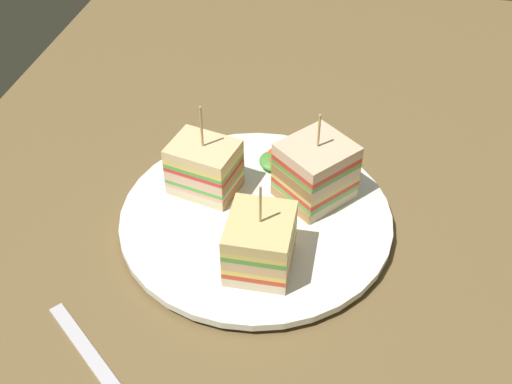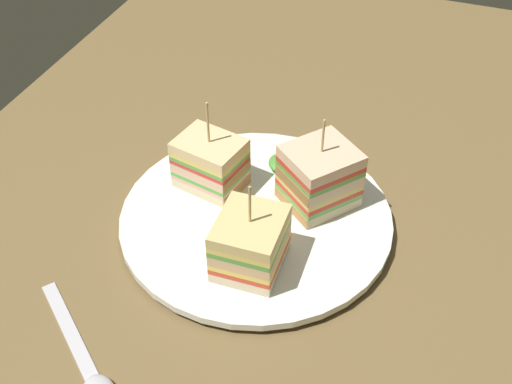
% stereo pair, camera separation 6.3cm
% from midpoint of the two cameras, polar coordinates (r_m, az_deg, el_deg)
% --- Properties ---
extents(ground_plane, '(1.16, 0.73, 0.02)m').
position_cam_midpoint_polar(ground_plane, '(0.67, -2.71, -3.53)').
color(ground_plane, brown).
extents(plate, '(0.27, 0.27, 0.01)m').
position_cam_midpoint_polar(plate, '(0.65, -2.76, -2.45)').
color(plate, white).
rests_on(plate, ground_plane).
extents(sandwich_wedge_0, '(0.09, 0.09, 0.10)m').
position_cam_midpoint_polar(sandwich_wedge_0, '(0.65, 2.44, 1.66)').
color(sandwich_wedge_0, beige).
rests_on(sandwich_wedge_0, plate).
extents(sandwich_wedge_1, '(0.06, 0.07, 0.10)m').
position_cam_midpoint_polar(sandwich_wedge_1, '(0.67, -7.21, 2.01)').
color(sandwich_wedge_1, beige).
rests_on(sandwich_wedge_1, plate).
extents(sandwich_wedge_2, '(0.07, 0.06, 0.09)m').
position_cam_midpoint_polar(sandwich_wedge_2, '(0.59, -2.73, -4.62)').
color(sandwich_wedge_2, beige).
rests_on(sandwich_wedge_2, plate).
extents(salad_garnish, '(0.08, 0.07, 0.01)m').
position_cam_midpoint_polar(salad_garnish, '(0.71, 0.54, 3.00)').
color(salad_garnish, '#4A9746').
rests_on(salad_garnish, plate).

